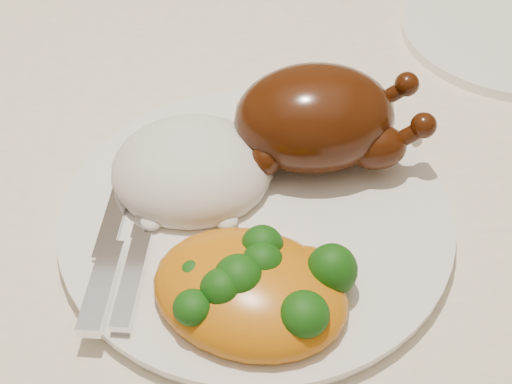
{
  "coord_description": "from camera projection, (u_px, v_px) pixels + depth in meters",
  "views": [
    {
      "loc": [
        0.0,
        -0.57,
        1.17
      ],
      "look_at": [
        -0.0,
        -0.21,
        0.8
      ],
      "focal_mm": 50.0,
      "sensor_mm": 36.0,
      "label": 1
    }
  ],
  "objects": [
    {
      "name": "dinner_plate",
      "position": [
        256.0,
        217.0,
        0.53
      ],
      "size": [
        0.37,
        0.37,
        0.01
      ],
      "primitive_type": "cylinder",
      "rotation": [
        0.0,
        0.0,
        -0.35
      ],
      "color": "white",
      "rests_on": "tablecloth"
    },
    {
      "name": "tablecloth",
      "position": [
        258.0,
        85.0,
        0.7
      ],
      "size": [
        1.73,
        1.03,
        0.18
      ],
      "color": "white",
      "rests_on": "dining_table"
    },
    {
      "name": "rice_mound",
      "position": [
        192.0,
        170.0,
        0.54
      ],
      "size": [
        0.12,
        0.11,
        0.06
      ],
      "rotation": [
        0.0,
        0.0,
        0.02
      ],
      "color": "silver",
      "rests_on": "dinner_plate"
    },
    {
      "name": "roast_chicken",
      "position": [
        319.0,
        118.0,
        0.54
      ],
      "size": [
        0.15,
        0.11,
        0.08
      ],
      "rotation": [
        0.0,
        0.0,
        0.1
      ],
      "color": "#3F1706",
      "rests_on": "dinner_plate"
    },
    {
      "name": "dining_table",
      "position": [
        258.0,
        141.0,
        0.75
      ],
      "size": [
        1.6,
        0.9,
        0.76
      ],
      "color": "brown",
      "rests_on": "floor"
    },
    {
      "name": "mac_and_cheese",
      "position": [
        258.0,
        288.0,
        0.46
      ],
      "size": [
        0.16,
        0.14,
        0.05
      ],
      "rotation": [
        0.0,
        0.0,
        -0.35
      ],
      "color": "orange",
      "rests_on": "dinner_plate"
    },
    {
      "name": "cutlery",
      "position": [
        121.0,
        254.0,
        0.49
      ],
      "size": [
        0.04,
        0.18,
        0.01
      ],
      "rotation": [
        0.0,
        0.0,
        -0.07
      ],
      "color": "silver",
      "rests_on": "dinner_plate"
    }
  ]
}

